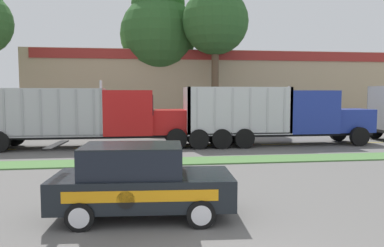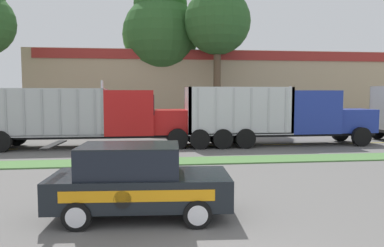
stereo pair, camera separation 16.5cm
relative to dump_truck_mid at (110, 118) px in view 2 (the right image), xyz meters
name	(u,v)px [view 2 (the right image)]	position (x,y,z in m)	size (l,w,h in m)	color
grass_verge	(175,161)	(3.30, -5.07, -1.60)	(120.00, 1.76, 0.06)	#517F42
centre_line_3	(97,148)	(-0.72, -0.19, -1.63)	(2.40, 0.14, 0.01)	yellow
centre_line_4	(192,146)	(4.68, -0.19, -1.63)	(2.40, 0.14, 0.01)	yellow
centre_line_5	(282,144)	(10.08, -0.19, -1.63)	(2.40, 0.14, 0.01)	yellow
centre_line_6	(367,143)	(15.48, -0.19, -1.63)	(2.40, 0.14, 0.01)	yellow
dump_truck_mid	(110,118)	(0.00, 0.00, 0.00)	(12.42, 2.83, 3.73)	black
dump_truck_far_right	(294,117)	(10.72, -0.32, 0.01)	(11.20, 2.66, 3.42)	black
rally_car	(137,180)	(1.81, -12.30, -0.73)	(4.43, 2.21, 1.82)	black
store_building_backdrop	(209,90)	(8.45, 16.24, 1.73)	(32.55, 12.10, 6.73)	tan
tree_behind_left	(217,15)	(7.84, 8.80, 7.66)	(5.35, 5.35, 12.83)	brown
tree_behind_right	(161,27)	(3.39, 11.80, 7.16)	(6.64, 6.64, 13.13)	brown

